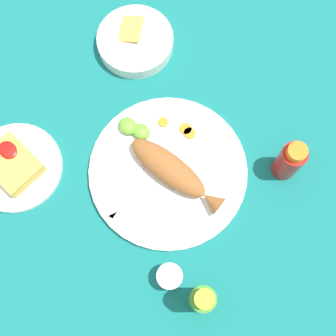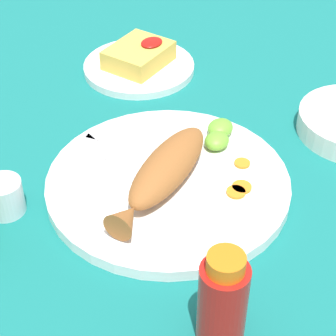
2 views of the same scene
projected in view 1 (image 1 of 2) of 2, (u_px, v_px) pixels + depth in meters
The scene contains 16 objects.
ground_plane at pixel (168, 173), 1.05m from camera, with size 4.00×4.00×0.00m, color #146B66.
main_plate at pixel (168, 172), 1.04m from camera, with size 0.35×0.35×0.02m, color white.
fried_fish at pixel (173, 171), 1.01m from camera, with size 0.24×0.08×0.05m.
fork_near at pixel (144, 203), 1.01m from camera, with size 0.07×0.18×0.00m.
fork_far at pixel (130, 186), 1.02m from camera, with size 0.05×0.18×0.00m.
carrot_slice_near at pixel (186, 129), 1.06m from camera, with size 0.03×0.03×0.00m, color orange.
carrot_slice_mid at pixel (190, 133), 1.06m from camera, with size 0.03×0.03×0.00m, color orange.
carrot_slice_far at pixel (163, 122), 1.06m from camera, with size 0.02×0.02×0.00m, color orange.
lime_wedge_main at pixel (141, 132), 1.05m from camera, with size 0.04×0.04×0.02m, color #6BB233.
lime_wedge_side at pixel (128, 126), 1.05m from camera, with size 0.04×0.04×0.02m, color #6BB233.
hot_sauce_bottle_red at pixel (290, 161), 1.00m from camera, with size 0.05×0.05×0.13m.
hot_sauce_bottle_green at pixel (202, 299), 0.91m from camera, with size 0.05×0.05×0.16m.
salt_cup at pixel (170, 277), 0.97m from camera, with size 0.05×0.05×0.05m.
side_plate_fries at pixel (16, 167), 1.05m from camera, with size 0.21×0.21×0.01m, color white.
fries_pile at pixel (12, 164), 1.02m from camera, with size 0.11×0.09×0.04m.
guacamole_bowl at pixel (135, 41), 1.12m from camera, with size 0.18×0.18×0.05m.
Camera 1 is at (-0.20, 0.20, 1.01)m, focal length 50.00 mm.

